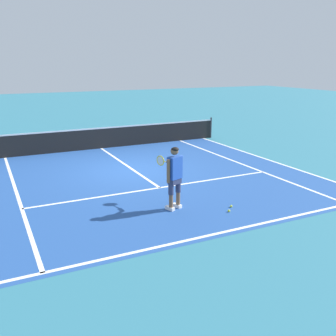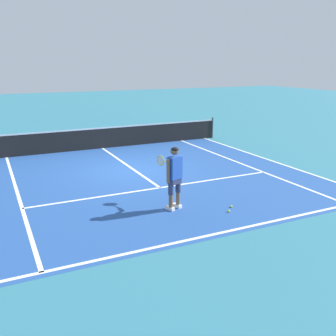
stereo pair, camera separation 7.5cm
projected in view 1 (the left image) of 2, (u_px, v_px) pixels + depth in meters
The scene contains 12 objects.
ground_plane at pixel (133, 170), 14.08m from camera, with size 80.00×80.00×0.00m, color teal.
court_inner_surface at pixel (143, 176), 13.27m from camera, with size 10.98×10.43×0.00m, color #234C93.
line_baseline at pixel (225, 232), 8.93m from camera, with size 10.98×0.10×0.01m, color white.
line_service at pixel (160, 188), 12.08m from camera, with size 8.23×0.10×0.01m, color white.
line_centre_service at pixel (125, 164), 14.84m from camera, with size 0.10×6.40×0.01m, color white.
line_singles_left at pixel (17, 194), 11.53m from camera, with size 0.10×10.03×0.01m, color white.
line_singles_right at pixel (240, 163), 15.02m from camera, with size 0.10×10.03×0.01m, color white.
line_doubles_right at pixel (267, 159), 15.60m from camera, with size 0.10×10.03×0.01m, color white.
tennis_net at pixel (101, 138), 17.48m from camera, with size 11.96×0.08×1.07m.
tennis_player at pixel (174, 174), 10.10m from camera, with size 0.58×1.22×1.71m.
tennis_ball_near_feet at pixel (231, 206), 10.44m from camera, with size 0.07×0.07×0.07m, color #CCE02D.
tennis_ball_by_baseline at pixel (229, 211), 10.11m from camera, with size 0.07×0.07×0.07m, color #CCE02D.
Camera 1 is at (-4.81, -12.73, 3.83)m, focal length 40.85 mm.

